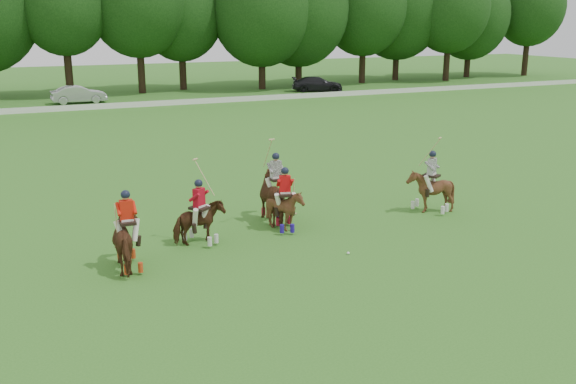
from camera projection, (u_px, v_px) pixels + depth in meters
name	position (u px, v px, depth m)	size (l,w,h in m)	color
ground	(269.00, 291.00, 16.88)	(180.00, 180.00, 0.00)	#306C1E
tree_line	(66.00, 4.00, 57.19)	(117.98, 14.32, 14.75)	black
boundary_rail	(85.00, 107.00, 50.33)	(120.00, 0.10, 0.44)	white
car_mid	(79.00, 94.00, 54.19)	(1.57, 4.51, 1.49)	#AFAEB4
car_right	(317.00, 84.00, 63.07)	(2.02, 4.97, 1.44)	black
polo_red_a	(129.00, 241.00, 18.19)	(1.19, 1.93, 2.32)	#462112
polo_red_b	(200.00, 222.00, 20.24)	(1.78, 1.73, 2.65)	#462112
polo_red_c	(285.00, 208.00, 21.58)	(1.49, 1.59, 2.17)	#462112
polo_stripe_a	(276.00, 197.00, 22.44)	(1.31, 2.12, 3.01)	#462112
polo_stripe_b	(431.00, 190.00, 23.58)	(1.86, 1.91, 2.85)	#462112
polo_ball	(348.00, 253.00, 19.48)	(0.09, 0.09, 0.09)	white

